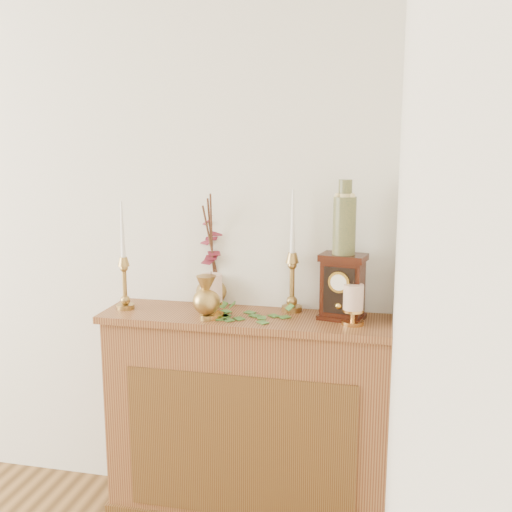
% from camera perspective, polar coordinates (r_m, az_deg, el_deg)
% --- Properties ---
extents(console_shelf, '(1.24, 0.34, 0.93)m').
position_cam_1_polar(console_shelf, '(2.71, -0.86, -15.70)').
color(console_shelf, brown).
rests_on(console_shelf, ground).
extents(candlestick_left, '(0.08, 0.08, 0.47)m').
position_cam_1_polar(candlestick_left, '(2.65, -12.44, -1.72)').
color(candlestick_left, '#9E843F').
rests_on(candlestick_left, console_shelf).
extents(candlestick_center, '(0.09, 0.09, 0.52)m').
position_cam_1_polar(candlestick_center, '(2.55, 3.47, -1.55)').
color(candlestick_center, '#9E843F').
rests_on(candlestick_center, console_shelf).
extents(bud_vase, '(0.11, 0.11, 0.18)m').
position_cam_1_polar(bud_vase, '(2.45, -4.74, -4.02)').
color(bud_vase, '#9E843F').
rests_on(bud_vase, console_shelf).
extents(ginger_jar, '(0.21, 0.22, 0.50)m').
position_cam_1_polar(ginger_jar, '(2.66, -4.20, 0.17)').
color(ginger_jar, '#9E843F').
rests_on(ginger_jar, console_shelf).
extents(pillar_candle_left, '(0.10, 0.10, 0.20)m').
position_cam_1_polar(pillar_candle_left, '(2.47, -4.27, -3.59)').
color(pillar_candle_left, '#C58D45').
rests_on(pillar_candle_left, console_shelf).
extents(pillar_candle_right, '(0.09, 0.09, 0.17)m').
position_cam_1_polar(pillar_candle_right, '(2.41, 9.24, -4.37)').
color(pillar_candle_right, '#C58D45').
rests_on(pillar_candle_right, console_shelf).
extents(ivy_garland, '(0.35, 0.16, 0.07)m').
position_cam_1_polar(ivy_garland, '(2.48, 1.28, -5.73)').
color(ivy_garland, '#396827').
rests_on(ivy_garland, console_shelf).
extents(mantel_clock, '(0.20, 0.16, 0.27)m').
position_cam_1_polar(mantel_clock, '(2.47, 8.23, -2.98)').
color(mantel_clock, black).
rests_on(mantel_clock, console_shelf).
extents(ceramic_vase, '(0.09, 0.09, 0.30)m').
position_cam_1_polar(ceramic_vase, '(2.42, 8.42, 3.30)').
color(ceramic_vase, '#1A3526').
rests_on(ceramic_vase, mantel_clock).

